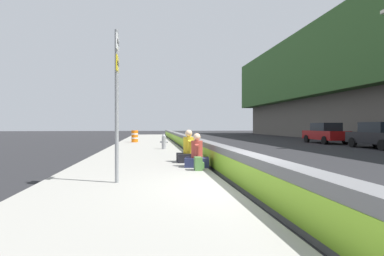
# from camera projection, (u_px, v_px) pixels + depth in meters

# --- Properties ---
(ground_plane) EXTENTS (160.00, 160.00, 0.00)m
(ground_plane) POSITION_uv_depth(u_px,v_px,m) (252.00, 193.00, 6.83)
(ground_plane) COLOR #232326
(ground_plane) RESTS_ON ground
(sidewalk_strip) EXTENTS (80.00, 4.40, 0.14)m
(sidewalk_strip) POSITION_uv_depth(u_px,v_px,m) (130.00, 193.00, 6.48)
(sidewalk_strip) COLOR gray
(sidewalk_strip) RESTS_ON ground_plane
(jersey_barrier) EXTENTS (76.00, 0.45, 0.85)m
(jersey_barrier) POSITION_uv_depth(u_px,v_px,m) (252.00, 174.00, 6.82)
(jersey_barrier) COLOR slate
(jersey_barrier) RESTS_ON ground_plane
(route_sign_post) EXTENTS (0.44, 0.09, 3.60)m
(route_sign_post) POSITION_uv_depth(u_px,v_px,m) (117.00, 95.00, 7.27)
(route_sign_post) COLOR gray
(route_sign_post) RESTS_ON sidewalk_strip
(fire_hydrant) EXTENTS (0.26, 0.46, 0.88)m
(fire_hydrant) POSITION_uv_depth(u_px,v_px,m) (164.00, 141.00, 17.77)
(fire_hydrant) COLOR gray
(fire_hydrant) RESTS_ON sidewalk_strip
(seated_person_foreground) EXTENTS (0.77, 0.87, 1.09)m
(seated_person_foreground) POSITION_uv_depth(u_px,v_px,m) (197.00, 156.00, 10.12)
(seated_person_foreground) COLOR #23284C
(seated_person_foreground) RESTS_ON sidewalk_strip
(seated_person_middle) EXTENTS (0.76, 0.87, 1.19)m
(seated_person_middle) POSITION_uv_depth(u_px,v_px,m) (189.00, 152.00, 11.42)
(seated_person_middle) COLOR black
(seated_person_middle) RESTS_ON sidewalk_strip
(backpack) EXTENTS (0.32, 0.28, 0.40)m
(backpack) POSITION_uv_depth(u_px,v_px,m) (199.00, 164.00, 9.30)
(backpack) COLOR #4C7A3D
(backpack) RESTS_ON sidewalk_strip
(construction_barrel) EXTENTS (0.54, 0.54, 0.95)m
(construction_barrel) POSITION_uv_depth(u_px,v_px,m) (135.00, 136.00, 24.88)
(construction_barrel) COLOR orange
(construction_barrel) RESTS_ON sidewalk_strip
(parked_car_third) EXTENTS (4.56, 2.07, 1.71)m
(parked_car_third) POSITION_uv_depth(u_px,v_px,m) (379.00, 135.00, 19.71)
(parked_car_third) COLOR black
(parked_car_third) RESTS_ON ground_plane
(parked_car_fourth) EXTENTS (4.52, 1.99, 1.71)m
(parked_car_fourth) POSITION_uv_depth(u_px,v_px,m) (325.00, 133.00, 25.65)
(parked_car_fourth) COLOR maroon
(parked_car_fourth) RESTS_ON ground_plane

